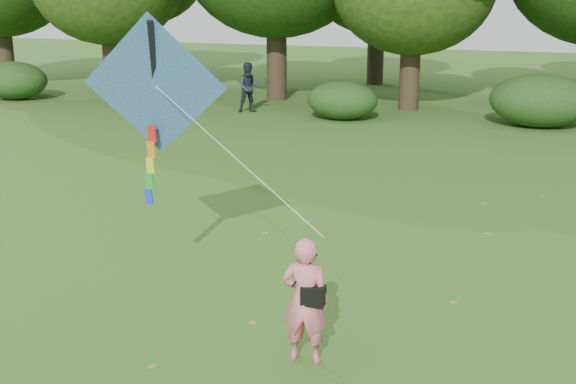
% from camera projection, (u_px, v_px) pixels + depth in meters
% --- Properties ---
extents(ground, '(100.00, 100.00, 0.00)m').
position_uv_depth(ground, '(310.00, 335.00, 10.37)').
color(ground, '#265114').
rests_on(ground, ground).
extents(man_kite_flyer, '(0.65, 0.44, 1.74)m').
position_uv_depth(man_kite_flyer, '(305.00, 301.00, 9.41)').
color(man_kite_flyer, '#EE7080').
rests_on(man_kite_flyer, ground).
extents(bystander_left, '(1.20, 1.13, 1.95)m').
position_uv_depth(bystander_left, '(249.00, 88.00, 28.42)').
color(bystander_left, '#242430').
rests_on(bystander_left, ground).
extents(crossbody_bag, '(0.43, 0.20, 0.70)m').
position_uv_depth(crossbody_bag, '(313.00, 295.00, 9.32)').
color(crossbody_bag, black).
rests_on(crossbody_bag, ground).
extents(flying_kite, '(4.24, 1.91, 3.02)m').
position_uv_depth(flying_kite, '(155.00, 89.00, 10.96)').
color(flying_kite, '#264EA8').
rests_on(flying_kite, ground).
extents(shrub_band, '(39.15, 3.22, 1.88)m').
position_uv_depth(shrub_band, '(433.00, 99.00, 26.38)').
color(shrub_band, '#264919').
rests_on(shrub_band, ground).
extents(fallen_leaves, '(7.11, 11.83, 0.01)m').
position_uv_depth(fallen_leaves, '(385.00, 293.00, 11.76)').
color(fallen_leaves, olive).
rests_on(fallen_leaves, ground).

